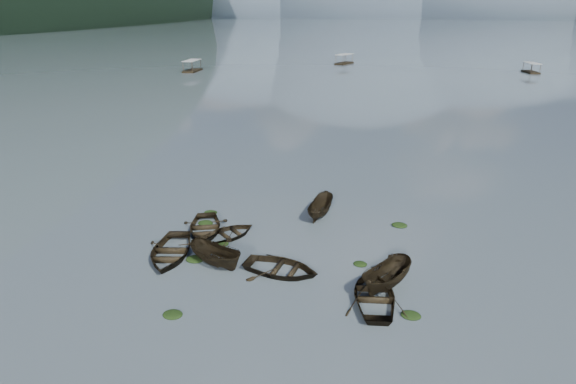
% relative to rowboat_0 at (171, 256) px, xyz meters
% --- Properties ---
extents(ground_plane, '(2400.00, 2400.00, 0.00)m').
position_rel_rowboat_0_xyz_m(ground_plane, '(6.00, -4.75, 0.00)').
color(ground_plane, '#4C585F').
extents(haze_mtn_a, '(520.00, 520.00, 280.00)m').
position_rel_rowboat_0_xyz_m(haze_mtn_a, '(-254.00, 895.25, 0.00)').
color(haze_mtn_a, '#475666').
rests_on(haze_mtn_a, ground).
extents(haze_mtn_b, '(520.00, 520.00, 340.00)m').
position_rel_rowboat_0_xyz_m(haze_mtn_b, '(-54.00, 895.25, 0.00)').
color(haze_mtn_b, '#475666').
rests_on(haze_mtn_b, ground).
extents(haze_mtn_c, '(520.00, 520.00, 260.00)m').
position_rel_rowboat_0_xyz_m(haze_mtn_c, '(146.00, 895.25, 0.00)').
color(haze_mtn_c, '#475666').
rests_on(haze_mtn_c, ground).
extents(rowboat_0, '(4.58, 5.69, 1.05)m').
position_rel_rowboat_0_xyz_m(rowboat_0, '(0.00, 0.00, 0.00)').
color(rowboat_0, black).
rests_on(rowboat_0, ground).
extents(rowboat_1, '(4.73, 4.86, 0.82)m').
position_rel_rowboat_0_xyz_m(rowboat_1, '(2.72, 3.24, 0.00)').
color(rowboat_1, black).
rests_on(rowboat_1, ground).
extents(rowboat_2, '(4.26, 3.00, 1.54)m').
position_rel_rowboat_0_xyz_m(rowboat_2, '(3.22, -0.31, 0.00)').
color(rowboat_2, black).
rests_on(rowboat_2, ground).
extents(rowboat_3, '(3.96, 5.08, 0.96)m').
position_rel_rowboat_0_xyz_m(rowboat_3, '(12.82, -1.81, 0.00)').
color(rowboat_3, black).
rests_on(rowboat_3, ground).
extents(rowboat_4, '(4.96, 3.84, 0.95)m').
position_rel_rowboat_0_xyz_m(rowboat_4, '(7.29, -0.33, 0.00)').
color(rowboat_4, black).
rests_on(rowboat_4, ground).
extents(rowboat_5, '(3.53, 4.41, 1.62)m').
position_rel_rowboat_0_xyz_m(rowboat_5, '(13.42, -0.46, 0.00)').
color(rowboat_5, black).
rests_on(rowboat_5, ground).
extents(rowboat_6, '(4.65, 5.43, 0.95)m').
position_rel_rowboat_0_xyz_m(rowboat_6, '(0.83, 3.63, 0.00)').
color(rowboat_6, black).
rests_on(rowboat_6, ground).
extents(rowboat_8, '(1.98, 4.02, 1.49)m').
position_rel_rowboat_0_xyz_m(rowboat_8, '(8.28, 8.10, 0.00)').
color(rowboat_8, black).
rests_on(rowboat_8, ground).
extents(weed_clump_0, '(1.15, 0.94, 0.25)m').
position_rel_rowboat_0_xyz_m(weed_clump_0, '(1.73, -0.15, 0.00)').
color(weed_clump_0, black).
rests_on(weed_clump_0, ground).
extents(weed_clump_1, '(0.97, 0.78, 0.21)m').
position_rel_rowboat_0_xyz_m(weed_clump_1, '(2.64, 2.11, 0.00)').
color(weed_clump_1, black).
rests_on(weed_clump_1, ground).
extents(weed_clump_2, '(1.04, 0.84, 0.23)m').
position_rel_rowboat_0_xyz_m(weed_clump_2, '(2.83, -5.47, 0.00)').
color(weed_clump_2, black).
rests_on(weed_clump_2, ground).
extents(weed_clump_3, '(0.85, 0.72, 0.19)m').
position_rel_rowboat_0_xyz_m(weed_clump_3, '(11.81, 1.59, 0.00)').
color(weed_clump_3, black).
rests_on(weed_clump_3, ground).
extents(weed_clump_4, '(1.03, 0.82, 0.21)m').
position_rel_rowboat_0_xyz_m(weed_clump_4, '(14.70, -2.83, 0.00)').
color(weed_clump_4, black).
rests_on(weed_clump_4, ground).
extents(weed_clump_5, '(1.12, 0.90, 0.24)m').
position_rel_rowboat_0_xyz_m(weed_clump_5, '(0.41, 4.75, 0.00)').
color(weed_clump_5, black).
rests_on(weed_clump_5, ground).
extents(weed_clump_6, '(1.02, 0.85, 0.21)m').
position_rel_rowboat_0_xyz_m(weed_clump_6, '(0.09, 6.55, 0.00)').
color(weed_clump_6, black).
rests_on(weed_clump_6, ground).
extents(weed_clump_7, '(1.12, 0.90, 0.24)m').
position_rel_rowboat_0_xyz_m(weed_clump_7, '(14.18, 7.50, 0.00)').
color(weed_clump_7, black).
rests_on(weed_clump_7, ground).
extents(pontoon_left, '(3.16, 6.89, 2.59)m').
position_rel_rowboat_0_xyz_m(pontoon_left, '(-35.11, 82.64, 0.00)').
color(pontoon_left, black).
rests_on(pontoon_left, ground).
extents(pontoon_centre, '(4.95, 7.10, 2.51)m').
position_rel_rowboat_0_xyz_m(pontoon_centre, '(-0.50, 106.85, 0.00)').
color(pontoon_centre, black).
rests_on(pontoon_centre, ground).
extents(pontoon_right, '(3.12, 6.05, 2.22)m').
position_rel_rowboat_0_xyz_m(pontoon_right, '(45.34, 98.61, 0.00)').
color(pontoon_right, black).
rests_on(pontoon_right, ground).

